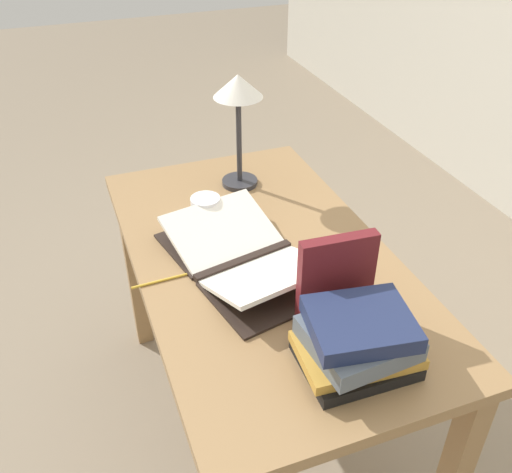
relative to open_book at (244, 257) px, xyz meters
name	(u,v)px	position (x,y,z in m)	size (l,w,h in m)	color
ground_plane	(262,425)	(-0.02, 0.06, -0.78)	(12.00, 12.00, 0.00)	gray
reading_desk	(263,286)	(-0.02, 0.06, -0.14)	(1.27, 0.71, 0.76)	#937047
open_book	(244,257)	(0.00, 0.00, 0.00)	(0.57, 0.42, 0.08)	black
book_stack_tall	(358,341)	(0.44, 0.11, 0.04)	(0.22, 0.27, 0.14)	black
book_standing_upright	(336,278)	(0.27, 0.14, 0.09)	(0.04, 0.19, 0.23)	maroon
reading_lamp	(238,100)	(-0.44, 0.14, 0.28)	(0.16, 0.16, 0.39)	#2D2D33
coffee_mug	(206,210)	(-0.25, -0.04, 0.02)	(0.12, 0.09, 0.08)	white
pencil	(162,280)	(0.00, -0.23, -0.02)	(0.01, 0.17, 0.01)	gold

